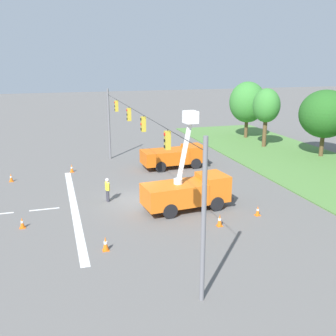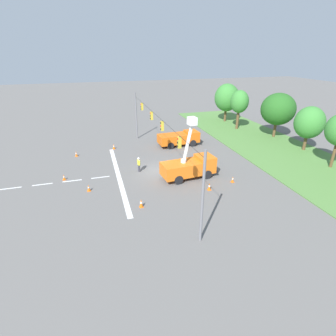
# 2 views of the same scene
# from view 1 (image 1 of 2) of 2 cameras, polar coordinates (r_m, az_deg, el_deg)

# --- Properties ---
(ground_plane) EXTENTS (200.00, 200.00, 0.00)m
(ground_plane) POSITION_cam_1_polar(r_m,az_deg,el_deg) (29.18, -4.50, -4.63)
(ground_plane) COLOR #605E5B
(lane_markings) EXTENTS (17.60, 15.25, 0.01)m
(lane_markings) POSITION_cam_1_polar(r_m,az_deg,el_deg) (28.63, -16.46, -5.65)
(lane_markings) COLOR silver
(lane_markings) RESTS_ON ground
(signal_gantry) EXTENTS (26.20, 0.33, 7.20)m
(signal_gantry) POSITION_cam_1_polar(r_m,az_deg,el_deg) (27.93, -4.70, 4.22)
(signal_gantry) COLOR slate
(signal_gantry) RESTS_ON ground
(tree_far_west) EXTENTS (4.92, 4.58, 7.28)m
(tree_far_west) POSITION_cam_1_polar(r_m,az_deg,el_deg) (52.03, 11.46, 9.33)
(tree_far_west) COLOR brown
(tree_far_west) RESTS_ON ground
(tree_west) EXTENTS (3.37, 3.04, 6.83)m
(tree_west) POSITION_cam_1_polar(r_m,az_deg,el_deg) (46.86, 14.09, 8.73)
(tree_west) COLOR brown
(tree_west) RESTS_ON ground
(tree_centre) EXTENTS (5.38, 5.22, 7.04)m
(tree_centre) POSITION_cam_1_polar(r_m,az_deg,el_deg) (43.98, 21.83, 7.28)
(tree_centre) COLOR brown
(tree_centre) RESTS_ON ground
(utility_truck_bucket_lift) EXTENTS (2.92, 6.28, 6.79)m
(utility_truck_bucket_lift) POSITION_cam_1_polar(r_m,az_deg,el_deg) (26.97, 2.90, -3.17)
(utility_truck_bucket_lift) COLOR orange
(utility_truck_bucket_lift) RESTS_ON ground
(utility_truck_support_near) EXTENTS (2.72, 6.24, 2.02)m
(utility_truck_support_near) POSITION_cam_1_polar(r_m,az_deg,el_deg) (37.40, 0.96, 1.78)
(utility_truck_support_near) COLOR orange
(utility_truck_support_near) RESTS_ON ground
(road_worker) EXTENTS (0.64, 0.30, 1.77)m
(road_worker) POSITION_cam_1_polar(r_m,az_deg,el_deg) (28.83, -8.78, -2.93)
(road_worker) COLOR #383842
(road_worker) RESTS_ON ground
(traffic_cone_foreground_left) EXTENTS (0.36, 0.36, 0.73)m
(traffic_cone_foreground_left) POSITION_cam_1_polar(r_m,az_deg,el_deg) (35.81, -21.82, -1.29)
(traffic_cone_foreground_left) COLOR orange
(traffic_cone_foreground_left) RESTS_ON ground
(traffic_cone_foreground_right) EXTENTS (0.36, 0.36, 0.76)m
(traffic_cone_foreground_right) POSITION_cam_1_polar(r_m,az_deg,el_deg) (37.07, -13.79, -0.02)
(traffic_cone_foreground_right) COLOR orange
(traffic_cone_foreground_right) RESTS_ON ground
(traffic_cone_mid_left) EXTENTS (0.36, 0.36, 0.69)m
(traffic_cone_mid_left) POSITION_cam_1_polar(r_m,az_deg,el_deg) (26.87, 12.89, -6.04)
(traffic_cone_mid_left) COLOR orange
(traffic_cone_mid_left) RESTS_ON ground
(traffic_cone_mid_right) EXTENTS (0.36, 0.36, 0.65)m
(traffic_cone_mid_right) POSITION_cam_1_polar(r_m,az_deg,el_deg) (31.02, 4.95, -2.79)
(traffic_cone_mid_right) COLOR orange
(traffic_cone_mid_right) RESTS_ON ground
(traffic_cone_near_bucket) EXTENTS (0.36, 0.36, 0.83)m
(traffic_cone_near_bucket) POSITION_cam_1_polar(r_m,az_deg,el_deg) (21.90, -9.06, -10.76)
(traffic_cone_near_bucket) COLOR orange
(traffic_cone_near_bucket) RESTS_ON ground
(traffic_cone_lane_edge_a) EXTENTS (0.36, 0.36, 0.70)m
(traffic_cone_lane_edge_a) POSITION_cam_1_polar(r_m,az_deg,el_deg) (25.94, -20.40, -7.45)
(traffic_cone_lane_edge_a) COLOR orange
(traffic_cone_lane_edge_a) RESTS_ON ground
(traffic_cone_far_left) EXTENTS (0.36, 0.36, 0.80)m
(traffic_cone_far_left) POSITION_cam_1_polar(r_m,az_deg,el_deg) (24.78, 7.51, -7.51)
(traffic_cone_far_left) COLOR orange
(traffic_cone_far_left) RESTS_ON ground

